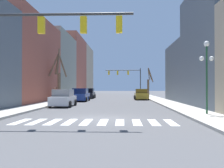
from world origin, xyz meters
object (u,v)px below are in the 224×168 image
object	(u,v)px
car_parked_right_far	(141,95)
car_parked_left_near	(89,94)
pedestrian_crossing_street	(55,93)
street_tree_right_far	(149,83)
street_tree_right_mid	(59,76)
pedestrian_on_right_sidewalk	(57,93)
car_driving_away_lane	(80,95)
street_lamp_right_corner	(207,62)
car_parked_right_mid	(63,99)
traffic_signal_far	(127,75)
traffic_signal_near	(46,36)

from	to	relation	value
car_parked_right_far	car_parked_left_near	world-z (taller)	car_parked_left_near
pedestrian_crossing_street	street_tree_right_far	world-z (taller)	street_tree_right_far
pedestrian_crossing_street	street_tree_right_far	size ratio (longest dim) A/B	0.31
street_tree_right_mid	street_tree_right_far	size ratio (longest dim) A/B	1.19
pedestrian_on_right_sidewalk	street_tree_right_far	world-z (taller)	street_tree_right_far
car_parked_right_far	car_driving_away_lane	world-z (taller)	car_driving_away_lane
street_tree_right_far	pedestrian_on_right_sidewalk	bearing A→B (deg)	-126.12
street_lamp_right_corner	car_parked_right_mid	size ratio (longest dim) A/B	1.08
car_parked_left_near	street_tree_right_far	distance (m)	13.23
traffic_signal_far	street_lamp_right_corner	size ratio (longest dim) A/B	1.56
street_tree_right_mid	street_lamp_right_corner	bearing A→B (deg)	-49.10
traffic_signal_near	car_parked_left_near	size ratio (longest dim) A/B	1.70
traffic_signal_far	street_lamp_right_corner	xyz separation A→B (m)	(4.58, -37.27, -0.88)
traffic_signal_far	car_driving_away_lane	bearing A→B (deg)	-108.54
street_tree_right_far	traffic_signal_near	bearing A→B (deg)	-103.29
car_parked_right_mid	car_parked_right_far	bearing A→B (deg)	-30.27
traffic_signal_far	street_tree_right_far	distance (m)	5.61
traffic_signal_far	car_parked_left_near	world-z (taller)	traffic_signal_far
traffic_signal_near	street_lamp_right_corner	distance (m)	10.24
pedestrian_crossing_street	street_tree_right_mid	distance (m)	2.23
traffic_signal_far	pedestrian_on_right_sidewalk	size ratio (longest dim) A/B	4.21
pedestrian_crossing_street	street_tree_right_mid	xyz separation A→B (m)	(0.56, -0.43, 2.12)
street_lamp_right_corner	car_parked_right_far	xyz separation A→B (m)	(-2.69, 22.51, -2.71)
traffic_signal_near	street_tree_right_mid	bearing A→B (deg)	102.05
traffic_signal_far	street_tree_right_far	bearing A→B (deg)	-37.83
pedestrian_crossing_street	pedestrian_on_right_sidewalk	xyz separation A→B (m)	(0.31, -0.51, 0.01)
car_parked_left_near	car_parked_right_mid	bearing A→B (deg)	179.97
street_tree_right_mid	street_tree_right_far	bearing A→B (deg)	54.27
traffic_signal_near	car_parked_right_mid	xyz separation A→B (m)	(-1.84, 11.98, -3.68)
car_parked_right_far	street_tree_right_mid	size ratio (longest dim) A/B	0.73
traffic_signal_near	pedestrian_on_right_sidewalk	world-z (taller)	traffic_signal_near
car_parked_left_near	car_driving_away_lane	world-z (taller)	car_driving_away_lane
car_parked_left_near	pedestrian_crossing_street	size ratio (longest dim) A/B	2.47
car_parked_left_near	pedestrian_crossing_street	distance (m)	10.95
pedestrian_crossing_street	pedestrian_on_right_sidewalk	distance (m)	0.60
car_parked_right_far	car_driving_away_lane	size ratio (longest dim) A/B	1.01
traffic_signal_near	pedestrian_crossing_street	bearing A→B (deg)	103.32
pedestrian_crossing_street	car_parked_right_mid	bearing A→B (deg)	-1.47
car_parked_left_near	car_driving_away_lane	xyz separation A→B (m)	(0.06, -8.87, 0.02)
traffic_signal_far	car_parked_right_mid	bearing A→B (deg)	-102.70
car_parked_right_mid	car_driving_away_lane	world-z (taller)	car_driving_away_lane
street_lamp_right_corner	car_parked_right_far	size ratio (longest dim) A/B	0.97
street_lamp_right_corner	street_tree_right_mid	distance (m)	20.71
car_parked_left_near	pedestrian_on_right_sidewalk	size ratio (longest dim) A/B	2.45
car_parked_right_mid	car_parked_left_near	distance (m)	18.70
traffic_signal_near	pedestrian_on_right_sidewalk	size ratio (longest dim) A/B	4.17
car_parked_right_mid	pedestrian_on_right_sidewalk	size ratio (longest dim) A/B	2.50
street_tree_right_mid	traffic_signal_far	bearing A→B (deg)	67.44
car_parked_right_mid	street_tree_right_far	world-z (taller)	street_tree_right_far
street_lamp_right_corner	pedestrian_crossing_street	distance (m)	21.53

